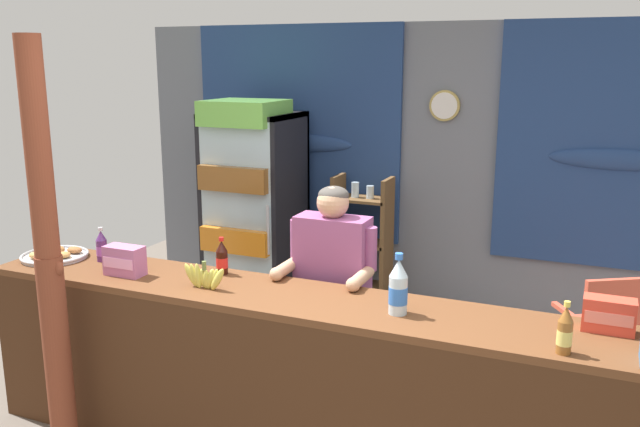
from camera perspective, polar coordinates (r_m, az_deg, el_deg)
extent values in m
plane|color=#665B51|center=(4.57, 4.08, -16.03)|extent=(7.37, 7.37, 0.00)
cube|color=slate|center=(5.74, 9.95, 3.17)|extent=(5.51, 0.12, 2.51)
cube|color=navy|center=(6.02, -1.95, 6.94)|extent=(1.91, 0.04, 1.86)
ellipsoid|color=navy|center=(6.01, -2.03, 6.04)|extent=(1.05, 0.10, 0.16)
cube|color=navy|center=(5.46, 23.97, 5.19)|extent=(1.75, 0.04, 1.86)
ellipsoid|color=navy|center=(5.45, 23.88, 4.20)|extent=(0.97, 0.10, 0.16)
cylinder|color=tan|center=(5.58, 10.54, 8.99)|extent=(0.25, 0.03, 0.25)
cylinder|color=white|center=(5.56, 10.50, 8.98)|extent=(0.21, 0.01, 0.21)
cube|color=beige|center=(5.78, 4.71, 5.09)|extent=(0.24, 0.02, 0.18)
cube|color=brown|center=(3.62, -1.58, -7.38)|extent=(3.89, 0.56, 0.04)
cube|color=#432715|center=(3.61, -3.31, -15.98)|extent=(3.89, 0.04, 0.94)
cube|color=#432715|center=(4.86, -22.69, -9.13)|extent=(0.08, 0.50, 0.94)
cylinder|color=brown|center=(4.13, -21.39, -11.20)|extent=(0.15, 0.15, 1.17)
cylinder|color=brown|center=(3.82, -22.84, 5.08)|extent=(0.14, 0.14, 1.17)
ellipsoid|color=brown|center=(3.91, -21.32, -4.37)|extent=(0.06, 0.05, 0.08)
cube|color=black|center=(6.04, -4.10, 0.31)|extent=(0.72, 0.04, 1.78)
cube|color=black|center=(5.94, -8.40, -0.01)|extent=(0.04, 0.66, 1.78)
cube|color=black|center=(5.62, -2.44, -0.63)|extent=(0.04, 0.66, 1.78)
cube|color=black|center=(5.64, -5.70, 8.32)|extent=(0.72, 0.66, 0.04)
cube|color=black|center=(6.03, -5.33, -8.20)|extent=(0.72, 0.66, 0.08)
cube|color=silver|center=(5.50, -7.09, -0.51)|extent=(0.66, 0.02, 1.62)
cylinder|color=#B7B7BC|center=(5.34, -4.44, -1.41)|extent=(0.02, 0.02, 0.40)
cube|color=silver|center=(5.83, -5.45, -2.51)|extent=(0.64, 0.58, 0.02)
cube|color=orange|center=(5.69, -6.12, -1.78)|extent=(0.60, 0.54, 0.20)
cube|color=silver|center=(5.72, -5.56, 2.42)|extent=(0.64, 0.58, 0.02)
cube|color=brown|center=(5.58, -6.25, 3.29)|extent=(0.60, 0.54, 0.20)
cube|color=silver|center=(5.65, -5.68, 7.51)|extent=(0.64, 0.58, 0.02)
cube|color=#75C64C|center=(5.52, -6.38, 8.51)|extent=(0.60, 0.54, 0.20)
cube|color=brown|center=(5.80, 1.52, -2.86)|extent=(0.04, 0.28, 1.26)
cube|color=brown|center=(5.66, 5.67, -3.33)|extent=(0.04, 0.28, 1.26)
cube|color=brown|center=(5.62, 3.63, 1.23)|extent=(0.44, 0.28, 0.02)
cylinder|color=silver|center=(5.63, 3.01, 2.03)|extent=(0.06, 0.06, 0.13)
cylinder|color=silver|center=(5.59, 4.28, 1.83)|extent=(0.06, 0.06, 0.11)
cube|color=brown|center=(5.71, 3.58, -2.49)|extent=(0.44, 0.28, 0.02)
cylinder|color=brown|center=(5.71, 2.96, -1.70)|extent=(0.06, 0.06, 0.12)
cylinder|color=black|center=(5.67, 4.22, -1.77)|extent=(0.07, 0.07, 0.14)
cube|color=brown|center=(5.82, 3.52, -6.07)|extent=(0.44, 0.28, 0.02)
cylinder|color=orange|center=(5.82, 2.92, -5.25)|extent=(0.06, 0.06, 0.14)
cylinder|color=#56286B|center=(5.78, 4.15, -5.47)|extent=(0.07, 0.07, 0.12)
cube|color=#E5563D|center=(4.95, 22.27, -9.06)|extent=(0.61, 0.61, 0.04)
cube|color=#E5563D|center=(4.71, 23.73, -7.42)|extent=(0.38, 0.25, 0.40)
cylinder|color=#E5563D|center=(5.27, 22.82, -10.32)|extent=(0.04, 0.04, 0.44)
cylinder|color=#E5563D|center=(5.09, 19.09, -10.83)|extent=(0.04, 0.04, 0.44)
cylinder|color=#E5563D|center=(4.98, 25.09, -11.92)|extent=(0.04, 0.04, 0.44)
cylinder|color=#E5563D|center=(4.79, 21.20, -12.56)|extent=(0.04, 0.04, 0.44)
cube|color=#E5563D|center=(5.01, 24.37, -7.52)|extent=(0.24, 0.36, 0.03)
cube|color=#E5563D|center=(4.81, 20.32, -7.99)|extent=(0.24, 0.36, 0.03)
cylinder|color=#28282D|center=(4.27, -0.14, -12.30)|extent=(0.11, 0.11, 0.79)
cylinder|color=#28282D|center=(4.20, 2.23, -12.72)|extent=(0.11, 0.11, 0.79)
cube|color=#934C7F|center=(3.99, 1.08, -3.97)|extent=(0.43, 0.20, 0.53)
sphere|color=tan|center=(3.91, 1.10, 0.94)|extent=(0.19, 0.19, 0.19)
ellipsoid|color=#4C4742|center=(3.91, 1.16, 1.58)|extent=(0.18, 0.18, 0.10)
cylinder|color=#934C7F|center=(4.06, -1.98, -2.30)|extent=(0.08, 0.08, 0.26)
cylinder|color=tan|center=(3.96, -2.88, -4.62)|extent=(0.07, 0.26, 0.07)
sphere|color=tan|center=(3.85, -3.73, -5.16)|extent=(0.08, 0.08, 0.08)
cylinder|color=#934C7F|center=(3.89, 4.27, -3.01)|extent=(0.08, 0.08, 0.26)
cylinder|color=tan|center=(3.79, 3.50, -5.46)|extent=(0.07, 0.26, 0.07)
sphere|color=tan|center=(3.68, 2.81, -6.06)|extent=(0.08, 0.08, 0.08)
cylinder|color=silver|center=(3.38, 6.64, -6.89)|extent=(0.09, 0.09, 0.19)
cone|color=silver|center=(3.33, 6.70, -4.61)|extent=(0.09, 0.09, 0.09)
cylinder|color=blue|center=(3.31, 6.73, -3.63)|extent=(0.04, 0.04, 0.03)
cylinder|color=blue|center=(3.38, 6.64, -6.89)|extent=(0.09, 0.09, 0.09)
cylinder|color=brown|center=(3.11, 20.03, -9.85)|extent=(0.06, 0.06, 0.15)
cone|color=brown|center=(3.08, 20.18, -8.01)|extent=(0.06, 0.06, 0.07)
cylinder|color=#E5CC4C|center=(3.06, 20.25, -7.22)|extent=(0.03, 0.03, 0.02)
cylinder|color=#E5D166|center=(3.11, 20.03, -9.85)|extent=(0.07, 0.07, 0.07)
cylinder|color=black|center=(4.00, -8.32, -4.14)|extent=(0.07, 0.07, 0.14)
cone|color=black|center=(3.97, -8.36, -2.75)|extent=(0.07, 0.07, 0.06)
cylinder|color=red|center=(3.96, -8.38, -2.16)|extent=(0.03, 0.03, 0.02)
cylinder|color=red|center=(4.00, -8.32, -4.14)|extent=(0.07, 0.07, 0.06)
cylinder|color=#56286B|center=(4.43, -18.02, -3.01)|extent=(0.07, 0.07, 0.13)
cone|color=#56286B|center=(4.40, -18.11, -1.79)|extent=(0.07, 0.07, 0.06)
cylinder|color=silver|center=(4.39, -18.15, -1.27)|extent=(0.03, 0.03, 0.02)
cylinder|color=purple|center=(4.43, -18.02, -3.01)|extent=(0.07, 0.07, 0.06)
cube|color=#E5422D|center=(3.42, 23.31, -7.92)|extent=(0.23, 0.11, 0.16)
cube|color=#FF826D|center=(3.37, 23.31, -8.25)|extent=(0.21, 0.00, 0.06)
cube|color=#B76699|center=(4.10, -16.25, -3.86)|extent=(0.23, 0.12, 0.17)
cube|color=#F7A5D8|center=(4.06, -16.79, -4.08)|extent=(0.21, 0.00, 0.06)
cylinder|color=#BCBCC1|center=(4.60, -21.59, -3.45)|extent=(0.40, 0.40, 0.02)
torus|color=#BCBCC1|center=(4.60, -21.60, -3.28)|extent=(0.42, 0.42, 0.02)
ellipsoid|color=#C68947|center=(4.53, -20.93, -3.30)|extent=(0.08, 0.08, 0.04)
ellipsoid|color=#A36638|center=(4.61, -20.11, -2.92)|extent=(0.11, 0.07, 0.04)
ellipsoid|color=#B2753D|center=(4.65, -21.39, -2.83)|extent=(0.11, 0.06, 0.05)
ellipsoid|color=#B2753D|center=(4.67, -22.61, -2.95)|extent=(0.10, 0.07, 0.04)
ellipsoid|color=tan|center=(4.57, -22.95, -3.29)|extent=(0.10, 0.07, 0.05)
ellipsoid|color=#A36638|center=(4.48, -21.73, -3.45)|extent=(0.09, 0.07, 0.05)
ellipsoid|color=#CCC14C|center=(3.82, -10.90, -5.15)|extent=(0.11, 0.03, 0.15)
ellipsoid|color=#CCC14C|center=(3.81, -10.60, -5.22)|extent=(0.08, 0.03, 0.15)
ellipsoid|color=#CCC14C|center=(3.79, -10.30, -5.26)|extent=(0.05, 0.04, 0.15)
ellipsoid|color=#CCC14C|center=(3.79, -9.89, -5.46)|extent=(0.06, 0.04, 0.12)
ellipsoid|color=#CCC14C|center=(3.77, -9.63, -5.55)|extent=(0.04, 0.04, 0.12)
ellipsoid|color=#CCC14C|center=(3.76, -9.27, -5.52)|extent=(0.08, 0.04, 0.13)
ellipsoid|color=#CCC14C|center=(3.75, -8.93, -5.54)|extent=(0.07, 0.04, 0.13)
ellipsoid|color=#CCC14C|center=(3.72, -8.70, -5.55)|extent=(0.11, 0.05, 0.15)
cylinder|color=olive|center=(3.76, -9.81, -4.38)|extent=(0.02, 0.02, 0.05)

